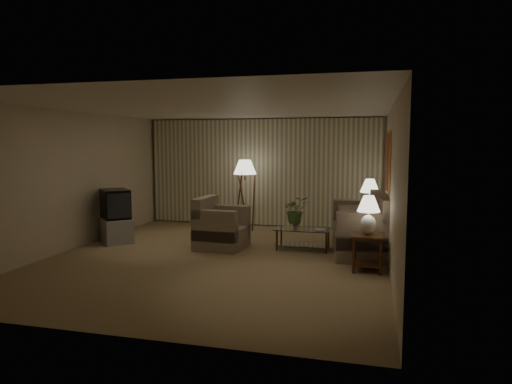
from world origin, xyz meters
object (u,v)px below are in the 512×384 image
sofa (360,229)px  floor_lamp (245,193)px  table_lamp_far (370,192)px  table_lamp_near (368,212)px  coffee_table (303,236)px  tv_cabinet (116,230)px  side_table_near (368,246)px  vase (295,225)px  crt_tv (115,204)px  ottoman (219,229)px  side_table_far (369,221)px  armchair (222,228)px

sofa → floor_lamp: size_ratio=1.31×
table_lamp_far → floor_lamp: floor_lamp is taller
table_lamp_near → table_lamp_far: (0.00, 2.60, 0.04)m
coffee_table → tv_cabinet: bearing=-176.4°
side_table_near → vase: 1.87m
side_table_near → coffee_table: 1.77m
crt_tv → ottoman: bearing=68.7°
side_table_far → vase: size_ratio=4.39×
side_table_near → sofa: bearing=96.3°
table_lamp_far → tv_cabinet: table_lamp_far is taller
armchair → table_lamp_far: bearing=-57.2°
table_lamp_far → ottoman: bearing=-166.4°
tv_cabinet → sofa: bearing=50.4°
side_table_near → vase: (-1.39, 1.25, 0.07)m
crt_tv → vase: bearing=50.1°
table_lamp_near → ottoman: (-3.18, 1.83, -0.78)m
sofa → vase: 1.25m
armchair → side_table_far: armchair is taller
tv_cabinet → ottoman: size_ratio=1.70×
armchair → coffee_table: size_ratio=0.95×
table_lamp_far → side_table_near: bearing=-90.0°
armchair → side_table_far: size_ratio=1.74×
vase → side_table_far: bearing=44.1°
table_lamp_near → coffee_table: (-1.24, 1.25, -0.70)m
floor_lamp → side_table_near: bearing=-45.5°
coffee_table → tv_cabinet: (-3.96, -0.25, -0.03)m
side_table_near → ottoman: 3.67m
table_lamp_near → sofa: bearing=96.3°
sofa → side_table_far: bearing=166.7°
ottoman → tv_cabinet: bearing=-157.7°
side_table_far → side_table_near: bearing=-90.0°
crt_tv → armchair: bearing=45.8°
armchair → floor_lamp: size_ratio=0.62×
vase → coffee_table: bearing=0.0°
side_table_near → vase: bearing=138.1°
armchair → tv_cabinet: size_ratio=1.02×
floor_lamp → vase: (1.51, -1.70, -0.40)m
side_table_far → table_lamp_near: bearing=-90.0°
floor_lamp → table_lamp_far: bearing=-6.8°
table_lamp_near → coffee_table: 1.90m
sofa → armchair: bearing=-88.6°
sofa → armchair: size_ratio=2.12×
coffee_table → ottoman: bearing=163.3°
sofa → table_lamp_near: 1.46m
table_lamp_near → floor_lamp: 4.13m
table_lamp_near → ottoman: bearing=150.0°
table_lamp_far → table_lamp_near: bearing=-90.0°
ottoman → floor_lamp: bearing=75.9°
tv_cabinet → crt_tv: size_ratio=1.18×
armchair → side_table_near: 2.99m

